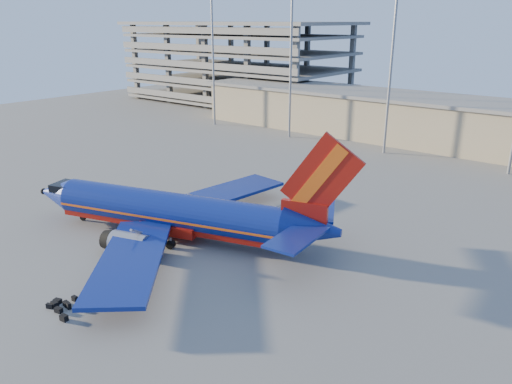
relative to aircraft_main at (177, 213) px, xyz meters
The scene contains 6 objects.
ground 7.21m from the aircraft_main, ahead, with size 220.00×220.00×0.00m, color slate.
terminal_building 61.00m from the aircraft_main, 74.15° to the left, with size 122.00×16.00×8.50m.
parking_garage 93.42m from the aircraft_main, 126.53° to the left, with size 62.00×32.00×21.40m.
light_mast_row 50.34m from the aircraft_main, 75.97° to the left, with size 101.60×1.60×28.65m.
aircraft_main is the anchor object (origin of this frame).
luggage_pile 15.96m from the aircraft_main, 79.03° to the right, with size 3.35×2.54×0.53m.
Camera 1 is at (30.02, -33.43, 21.80)m, focal length 35.00 mm.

